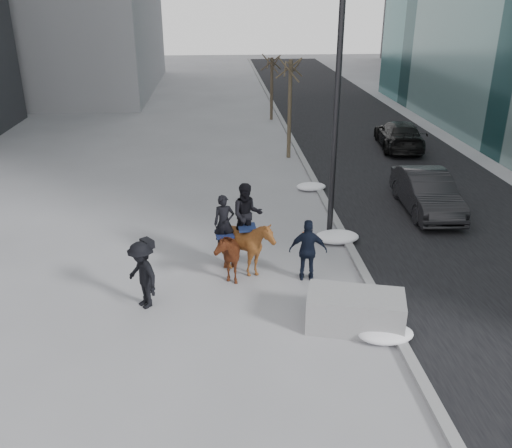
{
  "coord_description": "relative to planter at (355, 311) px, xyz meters",
  "views": [
    {
      "loc": [
        -0.97,
        -12.26,
        7.26
      ],
      "look_at": [
        0.0,
        1.2,
        1.5
      ],
      "focal_mm": 38.0,
      "sensor_mm": 36.0,
      "label": 1
    }
  ],
  "objects": [
    {
      "name": "lamppost",
      "position": [
        0.49,
        5.53,
        4.55
      ],
      "size": [
        0.25,
        1.45,
        9.09
      ],
      "color": "black",
      "rests_on": "ground"
    },
    {
      "name": "mounted_left",
      "position": [
        -2.98,
        2.84,
        0.41
      ],
      "size": [
        1.03,
        1.86,
        2.29
      ],
      "color": "#501E10",
      "rests_on": "ground"
    },
    {
      "name": "tree_near",
      "position": [
        0.29,
        14.42,
        2.07
      ],
      "size": [
        1.2,
        1.2,
        5.03
      ],
      "primitive_type": null,
      "color": "#3D3124",
      "rests_on": "ground"
    },
    {
      "name": "curb",
      "position": [
        0.89,
        11.65,
        -0.38
      ],
      "size": [
        0.25,
        90.0,
        0.12
      ],
      "primitive_type": "cube",
      "color": "gray",
      "rests_on": "ground"
    },
    {
      "name": "feeder",
      "position": [
        -0.74,
        2.4,
        0.43
      ],
      "size": [
        1.08,
        0.93,
        1.75
      ],
      "color": "black",
      "rests_on": "ground"
    },
    {
      "name": "ground",
      "position": [
        -2.11,
        1.65,
        -0.44
      ],
      "size": [
        120.0,
        120.0,
        0.0
      ],
      "primitive_type": "plane",
      "color": "gray",
      "rests_on": "ground"
    },
    {
      "name": "mounted_right",
      "position": [
        -2.35,
        2.89,
        0.6
      ],
      "size": [
        1.45,
        1.61,
        2.6
      ],
      "color": "#4F2D0F",
      "rests_on": "ground"
    },
    {
      "name": "tree_far",
      "position": [
        0.29,
        22.87,
        1.63
      ],
      "size": [
        1.2,
        1.2,
        4.14
      ],
      "primitive_type": null,
      "color": "#362D20",
      "rests_on": "ground"
    },
    {
      "name": "planter",
      "position": [
        0.0,
        0.0,
        0.0
      ],
      "size": [
        2.42,
        1.63,
        0.89
      ],
      "primitive_type": "cube",
      "rotation": [
        0.0,
        0.0,
        -0.25
      ],
      "color": "gray",
      "rests_on": "ground"
    },
    {
      "name": "car_near",
      "position": [
        4.31,
        7.12,
        0.28
      ],
      "size": [
        1.73,
        4.46,
        1.45
      ],
      "primitive_type": "imported",
      "rotation": [
        0.0,
        0.0,
        -0.04
      ],
      "color": "black",
      "rests_on": "ground"
    },
    {
      "name": "camera_crew",
      "position": [
        -5.03,
        1.32,
        0.44
      ],
      "size": [
        1.2,
        1.3,
        1.75
      ],
      "color": "black",
      "rests_on": "ground"
    },
    {
      "name": "snow_piles",
      "position": [
        0.59,
        4.27,
        -0.28
      ],
      "size": [
        1.39,
        10.98,
        0.35
      ],
      "color": "white",
      "rests_on": "ground"
    },
    {
      "name": "road",
      "position": [
        4.89,
        11.65,
        -0.44
      ],
      "size": [
        8.0,
        90.0,
        0.01
      ],
      "primitive_type": "cube",
      "color": "black",
      "rests_on": "ground"
    },
    {
      "name": "car_far",
      "position": [
        6.05,
        15.67,
        0.25
      ],
      "size": [
        2.51,
        4.96,
        1.38
      ],
      "primitive_type": "imported",
      "rotation": [
        0.0,
        0.0,
        3.02
      ],
      "color": "black",
      "rests_on": "ground"
    }
  ]
}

